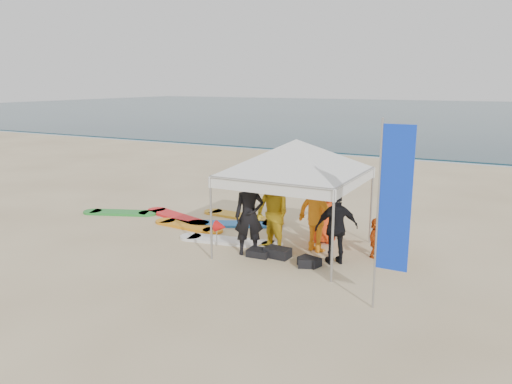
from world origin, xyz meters
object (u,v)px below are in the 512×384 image
Objects in this scene: person_seated at (376,238)px; canopy_tent at (296,140)px; person_orange_a at (318,212)px; person_black_b at (337,228)px; person_orange_b at (324,211)px; person_yellow at (272,214)px; marker_pennant at (221,227)px; surfboard_spread at (200,223)px; person_black_a at (249,216)px; feather_flag at (393,201)px.

canopy_tent is at bearing 113.23° from person_seated.
person_orange_a is 1.17× the size of person_black_b.
person_seated is at bearing 14.12° from canopy_tent.
canopy_tent is at bearing 46.59° from person_orange_b.
person_yellow is 1.35m from marker_pennant.
surfboard_spread is at bearing -178.04° from person_yellow.
canopy_tent is at bearing -53.39° from person_black_b.
marker_pennant reaches higher than surfboard_spread.
person_orange_a is at bearing 20.87° from marker_pennant.
person_orange_b is (0.80, 1.24, -0.11)m from person_yellow.
person_black_a is 1.12× the size of person_orange_b.
person_orange_b is (-0.09, 0.63, -0.13)m from person_orange_a.
person_black_a is 0.46× the size of canopy_tent.
person_orange_a is 2.35m from marker_pennant.
canopy_tent reaches higher than person_seated.
person_black_b is (0.65, -0.60, -0.14)m from person_orange_a.
person_yellow is at bearing 54.59° from person_orange_a.
marker_pennant is at bearing 139.11° from person_black_a.
person_seated is at bearing -164.57° from person_black_b.
person_orange_a is 0.30× the size of surfboard_spread.
person_yellow is 0.29× the size of surfboard_spread.
feather_flag reaches higher than marker_pennant.
person_orange_b is at bearing -61.45° from person_orange_a.
person_black_a is at bearing 33.20° from person_orange_b.
person_seated is at bearing 45.45° from person_yellow.
surfboard_spread is (-2.81, 1.20, -0.88)m from person_yellow.
marker_pennant is 2.15m from surfboard_spread.
person_orange_a is at bearing -9.02° from surfboard_spread.
person_black_b is (1.96, 0.35, -0.10)m from person_black_a.
person_orange_a is at bearing 108.38° from person_seated.
surfboard_spread is at bearing 115.05° from person_black_a.
person_black_b reaches higher than marker_pennant.
person_yellow is at bearing 37.85° from person_orange_b.
person_orange_a is at bearing 26.28° from canopy_tent.
person_seated is 5.06m from surfboard_spread.
person_orange_b is 2.03m from canopy_tent.
canopy_tent is 2.76m from marker_pennant.
person_orange_a is 0.90m from person_black_b.
marker_pennant is at bearing 160.16° from feather_flag.
person_yellow is 1.13× the size of person_orange_b.
canopy_tent is 1.20× the size of feather_flag.
person_orange_b is 3.70m from surfboard_spread.
person_orange_b is at bearing 127.26° from feather_flag.
person_orange_b reaches higher than person_seated.
person_black_a is 2.01× the size of person_seated.
feather_flag is at bearing 95.49° from person_black_b.
person_seated is (2.22, 0.83, -0.47)m from person_yellow.
feather_flag is (3.11, -1.79, 1.03)m from person_yellow.
person_black_a reaches higher than surfboard_spread.
feather_flag reaches higher than person_black_b.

